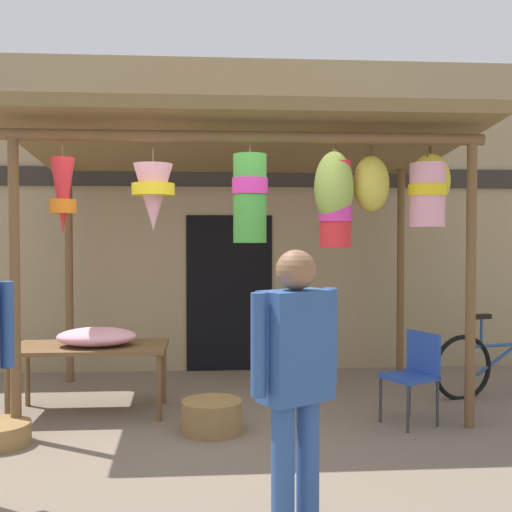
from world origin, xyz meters
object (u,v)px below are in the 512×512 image
(display_table, at_px, (90,352))
(flower_heap_on_table, at_px, (98,337))
(wicker_basket_by_table, at_px, (212,416))
(parked_bicycle, at_px, (503,363))
(shopper_by_bananas, at_px, (296,372))
(folding_chair, at_px, (415,369))

(display_table, bearing_deg, flower_heap_on_table, -30.58)
(wicker_basket_by_table, xyz_separation_m, parked_bicycle, (3.17, 1.06, 0.21))
(flower_heap_on_table, xyz_separation_m, wicker_basket_by_table, (1.09, -0.63, -0.62))
(shopper_by_bananas, bearing_deg, parked_bicycle, 49.05)
(flower_heap_on_table, distance_m, parked_bicycle, 4.30)
(display_table, xyz_separation_m, shopper_by_bananas, (1.64, -2.74, 0.37))
(flower_heap_on_table, height_order, folding_chair, flower_heap_on_table)
(display_table, xyz_separation_m, wicker_basket_by_table, (1.18, -0.68, -0.47))
(flower_heap_on_table, height_order, parked_bicycle, parked_bicycle)
(parked_bicycle, distance_m, shopper_by_bananas, 4.18)
(display_table, height_order, wicker_basket_by_table, display_table)
(folding_chair, xyz_separation_m, shopper_by_bananas, (-1.42, -2.19, 0.48))
(folding_chair, height_order, shopper_by_bananas, shopper_by_bananas)
(parked_bicycle, height_order, shopper_by_bananas, shopper_by_bananas)
(flower_heap_on_table, bearing_deg, display_table, 149.42)
(parked_bicycle, bearing_deg, display_table, -174.98)
(folding_chair, distance_m, shopper_by_bananas, 2.65)
(folding_chair, bearing_deg, flower_heap_on_table, 170.41)
(flower_heap_on_table, bearing_deg, shopper_by_bananas, -60.01)
(flower_heap_on_table, height_order, shopper_by_bananas, shopper_by_bananas)
(display_table, height_order, parked_bicycle, parked_bicycle)
(display_table, bearing_deg, folding_chair, -10.26)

